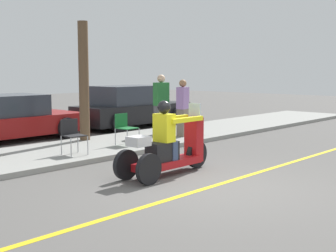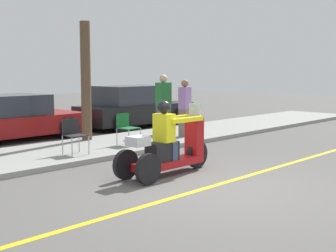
{
  "view_description": "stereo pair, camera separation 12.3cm",
  "coord_description": "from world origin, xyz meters",
  "px_view_note": "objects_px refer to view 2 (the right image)",
  "views": [
    {
      "loc": [
        -6.52,
        -4.94,
        2.08
      ],
      "look_at": [
        0.24,
        1.23,
        0.98
      ],
      "focal_mm": 50.0,
      "sensor_mm": 36.0,
      "label": 1
    },
    {
      "loc": [
        -6.44,
        -5.03,
        2.08
      ],
      "look_at": [
        0.24,
        1.23,
        0.98
      ],
      "focal_mm": 50.0,
      "sensor_mm": 36.0,
      "label": 2
    }
  ],
  "objects_px": {
    "folding_chair_set_back": "(73,133)",
    "spectator_mid_group": "(163,106)",
    "parked_car_lot_center": "(135,107)",
    "spectator_with_child": "(185,109)",
    "motorcycle_trike": "(168,148)",
    "tree_trunk": "(86,81)",
    "folding_chair_curbside": "(126,126)",
    "parked_car_lot_far": "(7,119)"
  },
  "relations": [
    {
      "from": "spectator_with_child",
      "to": "parked_car_lot_far",
      "type": "relative_size",
      "value": 0.38
    },
    {
      "from": "motorcycle_trike",
      "to": "spectator_with_child",
      "type": "distance_m",
      "value": 4.66
    },
    {
      "from": "motorcycle_trike",
      "to": "tree_trunk",
      "type": "distance_m",
      "value": 4.7
    },
    {
      "from": "motorcycle_trike",
      "to": "spectator_mid_group",
      "type": "height_order",
      "value": "spectator_mid_group"
    },
    {
      "from": "motorcycle_trike",
      "to": "tree_trunk",
      "type": "xyz_separation_m",
      "value": [
        1.29,
        4.35,
        1.23
      ]
    },
    {
      "from": "spectator_with_child",
      "to": "folding_chair_curbside",
      "type": "xyz_separation_m",
      "value": [
        -2.26,
        0.07,
        -0.3
      ]
    },
    {
      "from": "motorcycle_trike",
      "to": "folding_chair_set_back",
      "type": "distance_m",
      "value": 2.77
    },
    {
      "from": "parked_car_lot_far",
      "to": "parked_car_lot_center",
      "type": "distance_m",
      "value": 4.88
    },
    {
      "from": "spectator_mid_group",
      "to": "tree_trunk",
      "type": "distance_m",
      "value": 2.54
    },
    {
      "from": "folding_chair_curbside",
      "to": "folding_chair_set_back",
      "type": "xyz_separation_m",
      "value": [
        -1.76,
        -0.12,
        0.0
      ]
    },
    {
      "from": "folding_chair_curbside",
      "to": "folding_chair_set_back",
      "type": "bearing_deg",
      "value": -175.99
    },
    {
      "from": "spectator_mid_group",
      "to": "spectator_with_child",
      "type": "bearing_deg",
      "value": -79.94
    },
    {
      "from": "motorcycle_trike",
      "to": "parked_car_lot_far",
      "type": "relative_size",
      "value": 0.53
    },
    {
      "from": "motorcycle_trike",
      "to": "parked_car_lot_center",
      "type": "relative_size",
      "value": 0.52
    },
    {
      "from": "folding_chair_curbside",
      "to": "parked_car_lot_center",
      "type": "distance_m",
      "value": 4.94
    },
    {
      "from": "parked_car_lot_center",
      "to": "tree_trunk",
      "type": "xyz_separation_m",
      "value": [
        -3.67,
        -1.99,
        1.05
      ]
    },
    {
      "from": "spectator_mid_group",
      "to": "folding_chair_curbside",
      "type": "distance_m",
      "value": 2.27
    },
    {
      "from": "motorcycle_trike",
      "to": "folding_chair_curbside",
      "type": "relative_size",
      "value": 2.85
    },
    {
      "from": "spectator_mid_group",
      "to": "parked_car_lot_center",
      "type": "distance_m",
      "value": 3.13
    },
    {
      "from": "folding_chair_curbside",
      "to": "parked_car_lot_far",
      "type": "distance_m",
      "value": 3.96
    },
    {
      "from": "folding_chair_set_back",
      "to": "parked_car_lot_center",
      "type": "relative_size",
      "value": 0.18
    },
    {
      "from": "motorcycle_trike",
      "to": "folding_chair_curbside",
      "type": "xyz_separation_m",
      "value": [
        1.44,
        2.87,
        0.09
      ]
    },
    {
      "from": "parked_car_lot_far",
      "to": "spectator_with_child",
      "type": "bearing_deg",
      "value": -46.27
    },
    {
      "from": "folding_chair_set_back",
      "to": "parked_car_lot_center",
      "type": "bearing_deg",
      "value": 34.27
    },
    {
      "from": "folding_chair_set_back",
      "to": "spectator_with_child",
      "type": "bearing_deg",
      "value": 0.77
    },
    {
      "from": "parked_car_lot_far",
      "to": "parked_car_lot_center",
      "type": "relative_size",
      "value": 0.98
    },
    {
      "from": "spectator_mid_group",
      "to": "tree_trunk",
      "type": "relative_size",
      "value": 0.55
    },
    {
      "from": "motorcycle_trike",
      "to": "spectator_mid_group",
      "type": "relative_size",
      "value": 1.29
    },
    {
      "from": "motorcycle_trike",
      "to": "parked_car_lot_far",
      "type": "bearing_deg",
      "value": 89.3
    },
    {
      "from": "spectator_with_child",
      "to": "folding_chair_curbside",
      "type": "bearing_deg",
      "value": 178.24
    },
    {
      "from": "spectator_mid_group",
      "to": "parked_car_lot_far",
      "type": "distance_m",
      "value": 4.65
    },
    {
      "from": "folding_chair_set_back",
      "to": "spectator_mid_group",
      "type": "bearing_deg",
      "value": 11.67
    },
    {
      "from": "spectator_mid_group",
      "to": "folding_chair_curbside",
      "type": "relative_size",
      "value": 2.22
    },
    {
      "from": "folding_chair_curbside",
      "to": "tree_trunk",
      "type": "distance_m",
      "value": 1.87
    },
    {
      "from": "spectator_with_child",
      "to": "parked_car_lot_far",
      "type": "height_order",
      "value": "spectator_with_child"
    },
    {
      "from": "parked_car_lot_center",
      "to": "tree_trunk",
      "type": "height_order",
      "value": "tree_trunk"
    },
    {
      "from": "parked_car_lot_far",
      "to": "folding_chair_curbside",
      "type": "bearing_deg",
      "value": -69.89
    },
    {
      "from": "spectator_mid_group",
      "to": "parked_car_lot_center",
      "type": "height_order",
      "value": "spectator_mid_group"
    },
    {
      "from": "spectator_mid_group",
      "to": "tree_trunk",
      "type": "bearing_deg",
      "value": 160.77
    },
    {
      "from": "folding_chair_set_back",
      "to": "tree_trunk",
      "type": "xyz_separation_m",
      "value": [
        1.6,
        1.6,
        1.14
      ]
    },
    {
      "from": "parked_car_lot_center",
      "to": "tree_trunk",
      "type": "relative_size",
      "value": 1.38
    },
    {
      "from": "folding_chair_set_back",
      "to": "parked_car_lot_far",
      "type": "distance_m",
      "value": 3.87
    }
  ]
}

